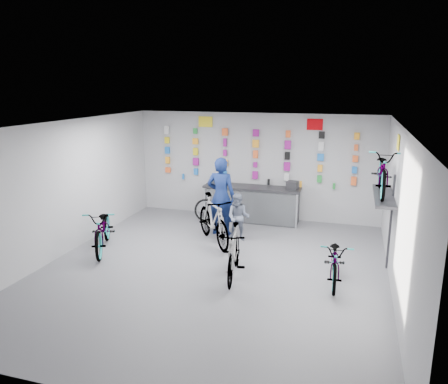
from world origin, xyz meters
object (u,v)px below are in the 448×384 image
(bike_left, at_px, (103,229))
(bike_right, at_px, (336,260))
(counter, at_px, (252,204))
(clerk, at_px, (221,196))
(customer, at_px, (238,217))
(bike_center, at_px, (234,252))
(bike_service, at_px, (213,220))

(bike_left, distance_m, bike_right, 5.24)
(counter, height_order, bike_right, counter)
(bike_left, xyz_separation_m, clerk, (2.28, 1.87, 0.48))
(bike_left, xyz_separation_m, bike_right, (5.24, -0.19, -0.07))
(bike_left, bearing_deg, customer, 4.71)
(bike_center, distance_m, bike_right, 1.99)
(bike_right, distance_m, clerk, 3.66)
(clerk, relative_size, customer, 1.70)
(bike_right, bearing_deg, customer, 141.26)
(bike_right, relative_size, bike_service, 0.85)
(counter, distance_m, customer, 1.61)
(bike_right, bearing_deg, bike_center, -172.70)
(bike_right, distance_m, customer, 2.99)
(bike_left, relative_size, bike_center, 1.13)
(counter, xyz_separation_m, bike_left, (-2.78, -3.16, 0.03))
(bike_center, bearing_deg, bike_right, 1.41)
(customer, bearing_deg, clerk, 149.45)
(counter, relative_size, clerk, 1.35)
(bike_center, relative_size, clerk, 0.87)
(bike_service, height_order, clerk, clerk)
(bike_left, relative_size, bike_right, 1.16)
(bike_service, bearing_deg, counter, 38.99)
(bike_right, xyz_separation_m, clerk, (-2.96, 2.07, 0.55))
(bike_right, bearing_deg, bike_service, 152.63)
(bike_left, distance_m, clerk, 2.99)
(bike_center, height_order, clerk, clerk)
(counter, height_order, clerk, clerk)
(bike_left, relative_size, customer, 1.67)
(counter, bearing_deg, bike_center, -82.20)
(bike_center, bearing_deg, bike_left, 161.72)
(bike_left, distance_m, customer, 3.22)
(bike_left, xyz_separation_m, customer, (2.82, 1.55, 0.07))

